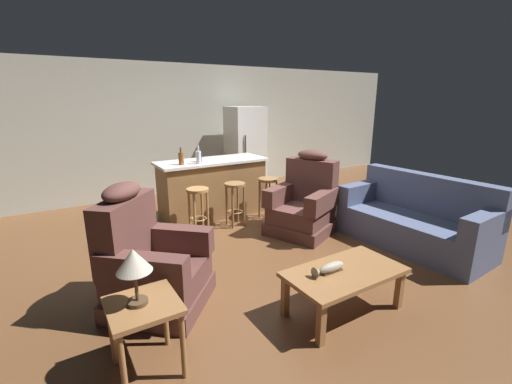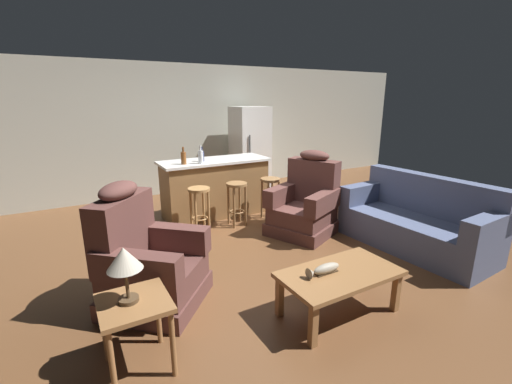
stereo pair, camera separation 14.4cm
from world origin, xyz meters
The scene contains 17 objects.
ground_plane centered at (0.00, 0.00, 0.00)m, with size 12.00×12.00×0.00m.
back_wall centered at (0.00, 3.12, 1.30)m, with size 12.00×0.05×2.60m.
coffee_table centered at (-0.13, -1.79, 0.36)m, with size 1.10×0.60×0.42m.
fish_figurine centered at (-0.29, -1.74, 0.46)m, with size 0.34×0.10×0.10m.
couch centered at (1.79, -1.20, 0.34)m, with size 0.94×1.94×0.94m.
recliner_near_lamp centered at (-1.61, -0.74, 0.42)m, with size 1.19×1.19×1.20m.
recliner_near_island centered at (0.83, -0.04, 0.42)m, with size 1.11×1.11×1.20m.
end_table centered at (-1.87, -1.57, 0.46)m, with size 0.48×0.48×0.56m.
table_lamp centered at (-1.90, -1.56, 0.87)m, with size 0.24×0.24×0.41m.
kitchen_island centered at (0.00, 1.35, 0.48)m, with size 1.80×0.70×0.95m.
bar_stool_left centered at (-0.52, 0.72, 0.47)m, with size 0.32×0.32×0.68m.
bar_stool_middle centered at (0.09, 0.72, 0.47)m, with size 0.32×0.32×0.68m.
bar_stool_right centered at (0.70, 0.72, 0.47)m, with size 0.32×0.32×0.68m.
refrigerator centered at (1.33, 2.55, 0.88)m, with size 0.70×0.69×1.76m.
bottle_tall_green centered at (-0.56, 1.21, 1.05)m, with size 0.08×0.08×0.27m.
bottle_short_amber centered at (-0.31, 1.14, 1.06)m, with size 0.08×0.08×0.28m.
bottle_wine_dark centered at (-0.23, 1.31, 1.04)m, with size 0.08×0.08×0.23m.
Camera 1 is at (-2.30, -3.75, 1.94)m, focal length 24.00 mm.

